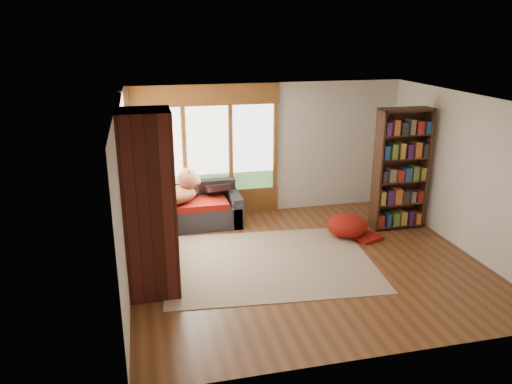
{
  "coord_description": "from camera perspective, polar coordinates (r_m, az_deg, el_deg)",
  "views": [
    {
      "loc": [
        -2.44,
        -6.9,
        3.6
      ],
      "look_at": [
        -0.61,
        0.91,
        0.95
      ],
      "focal_mm": 35.0,
      "sensor_mm": 36.0,
      "label": 1
    }
  ],
  "objects": [
    {
      "name": "area_rug",
      "position": [
        8.1,
        1.5,
        -8.04
      ],
      "size": [
        3.49,
        2.79,
        0.01
      ],
      "primitive_type": "cube",
      "rotation": [
        0.0,
        0.0,
        -0.09
      ],
      "color": "beige",
      "rests_on": "ground"
    },
    {
      "name": "wall_right",
      "position": [
        8.93,
        22.94,
        1.9
      ],
      "size": [
        0.04,
        5.0,
        2.6
      ],
      "primitive_type": "cube",
      "color": "silver",
      "rests_on": "ground"
    },
    {
      "name": "wall_front",
      "position": [
        5.53,
        14.5,
        -6.89
      ],
      "size": [
        5.5,
        0.04,
        2.6
      ],
      "primitive_type": "cube",
      "color": "silver",
      "rests_on": "ground"
    },
    {
      "name": "windows_left",
      "position": [
        8.41,
        -14.62,
        2.17
      ],
      "size": [
        0.1,
        2.62,
        1.9
      ],
      "color": "brown",
      "rests_on": "wall_left"
    },
    {
      "name": "roller_blind",
      "position": [
        9.12,
        -14.57,
        6.0
      ],
      "size": [
        0.03,
        0.72,
        0.9
      ],
      "primitive_type": "cube",
      "color": "gray",
      "rests_on": "wall_left"
    },
    {
      "name": "bookshelf",
      "position": [
        9.49,
        16.21,
        2.46
      ],
      "size": [
        0.97,
        0.32,
        2.26
      ],
      "color": "#3A1E13",
      "rests_on": "ground"
    },
    {
      "name": "brick_chimney",
      "position": [
        6.94,
        -12.1,
        -1.48
      ],
      "size": [
        0.7,
        0.7,
        2.6
      ],
      "primitive_type": "cube",
      "color": "#471914",
      "rests_on": "ground"
    },
    {
      "name": "pouf",
      "position": [
        9.16,
        10.39,
        -3.74
      ],
      "size": [
        0.83,
        0.83,
        0.4
      ],
      "primitive_type": "ellipsoid",
      "rotation": [
        0.0,
        0.0,
        -0.13
      ],
      "color": "#911107",
      "rests_on": "area_rug"
    },
    {
      "name": "ceiling",
      "position": [
        7.38,
        6.34,
        10.41
      ],
      "size": [
        5.5,
        5.5,
        0.0
      ],
      "primitive_type": "plane",
      "color": "white"
    },
    {
      "name": "windows_back",
      "position": [
        9.71,
        -5.52,
        4.81
      ],
      "size": [
        2.82,
        0.1,
        1.9
      ],
      "color": "brown",
      "rests_on": "wall_back"
    },
    {
      "name": "wall_back",
      "position": [
        9.98,
        1.33,
        4.96
      ],
      "size": [
        5.5,
        0.04,
        2.6
      ],
      "primitive_type": "cube",
      "color": "silver",
      "rests_on": "ground"
    },
    {
      "name": "dog_brindle",
      "position": [
        8.6,
        -11.14,
        -1.56
      ],
      "size": [
        0.67,
        0.8,
        0.39
      ],
      "rotation": [
        0.0,
        0.0,
        1.98
      ],
      "color": "black",
      "rests_on": "sectional_sofa"
    },
    {
      "name": "dog_tan",
      "position": [
        9.2,
        -9.22,
        0.42
      ],
      "size": [
        1.1,
        0.84,
        0.55
      ],
      "rotation": [
        0.0,
        0.0,
        0.27
      ],
      "color": "brown",
      "rests_on": "sectional_sofa"
    },
    {
      "name": "wall_left",
      "position": [
        7.27,
        -14.94,
        -0.77
      ],
      "size": [
        0.04,
        5.0,
        2.6
      ],
      "primitive_type": "cube",
      "color": "silver",
      "rests_on": "ground"
    },
    {
      "name": "floor",
      "position": [
        8.15,
        5.7,
        -8.01
      ],
      "size": [
        5.5,
        5.5,
        0.0
      ],
      "primitive_type": "plane",
      "color": "#542E17",
      "rests_on": "ground"
    },
    {
      "name": "throw_pillows",
      "position": [
        9.12,
        -8.93,
        0.03
      ],
      "size": [
        1.98,
        1.68,
        0.45
      ],
      "color": "black",
      "rests_on": "sectional_sofa"
    },
    {
      "name": "sectional_sofa",
      "position": [
        9.22,
        -9.31,
        -2.92
      ],
      "size": [
        2.2,
        2.2,
        0.8
      ],
      "rotation": [
        0.0,
        0.0,
        0.05
      ],
      "color": "#24222A",
      "rests_on": "ground"
    }
  ]
}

